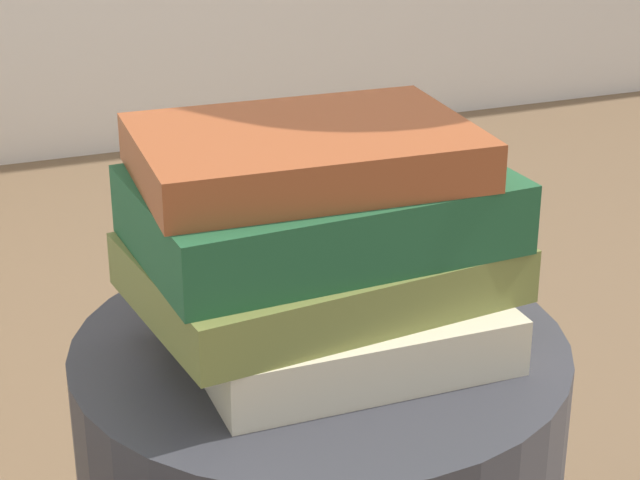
% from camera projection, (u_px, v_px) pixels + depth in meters
% --- Properties ---
extents(book_cream, '(0.24, 0.20, 0.05)m').
position_uv_depth(book_cream, '(338.00, 320.00, 0.93)').
color(book_cream, beige).
rests_on(book_cream, side_table).
extents(book_olive, '(0.31, 0.23, 0.04)m').
position_uv_depth(book_olive, '(318.00, 267.00, 0.92)').
color(book_olive, olive).
rests_on(book_olive, book_cream).
extents(book_forest, '(0.30, 0.20, 0.06)m').
position_uv_depth(book_forest, '(324.00, 209.00, 0.90)').
color(book_forest, '#1E512D').
rests_on(book_forest, book_olive).
extents(book_rust, '(0.27, 0.19, 0.04)m').
position_uv_depth(book_rust, '(304.00, 152.00, 0.88)').
color(book_rust, '#994723').
rests_on(book_rust, book_forest).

